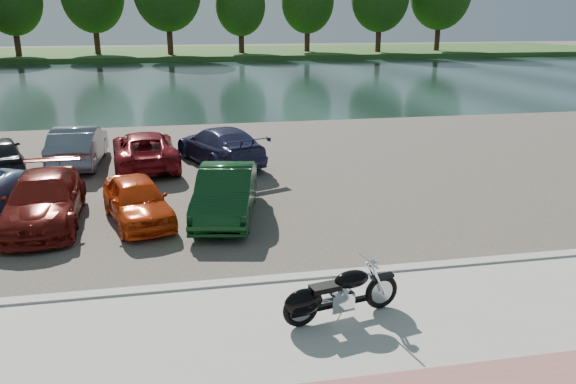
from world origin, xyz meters
TOP-DOWN VIEW (x-y plane):
  - ground at (0.00, 0.00)m, footprint 200.00×200.00m
  - promenade at (0.00, -1.00)m, footprint 60.00×6.00m
  - kerb at (0.00, 2.00)m, footprint 60.00×0.30m
  - parking_lot at (0.00, 11.00)m, footprint 60.00×18.00m
  - river at (0.00, 40.00)m, footprint 120.00×40.00m
  - far_bank at (0.00, 72.00)m, footprint 120.00×24.00m
  - motorcycle at (0.26, 0.24)m, footprint 2.30×0.88m
  - car_3 at (-5.89, 6.57)m, footprint 2.14×4.66m
  - car_4 at (-3.48, 6.25)m, footprint 2.35×3.83m
  - car_5 at (-1.12, 6.16)m, footprint 2.24×4.39m
  - car_9 at (-5.97, 12.82)m, footprint 1.60×4.46m
  - car_10 at (-3.57, 12.04)m, footprint 2.70×4.94m
  - car_11 at (-0.84, 12.00)m, footprint 3.51×5.16m

SIDE VIEW (x-z plane):
  - ground at x=0.00m, z-range 0.00..0.00m
  - river at x=0.00m, z-range 0.00..0.00m
  - parking_lot at x=0.00m, z-range 0.00..0.04m
  - promenade at x=0.00m, z-range 0.00..0.10m
  - kerb at x=0.00m, z-range 0.00..0.14m
  - far_bank at x=0.00m, z-range 0.00..0.60m
  - motorcycle at x=0.26m, z-range 0.04..1.09m
  - car_4 at x=-3.48m, z-range 0.04..1.26m
  - car_10 at x=-3.57m, z-range 0.04..1.35m
  - car_3 at x=-5.89m, z-range 0.04..1.36m
  - car_5 at x=-1.12m, z-range 0.04..1.42m
  - car_11 at x=-0.84m, z-range 0.04..1.43m
  - car_9 at x=-5.97m, z-range 0.04..1.50m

